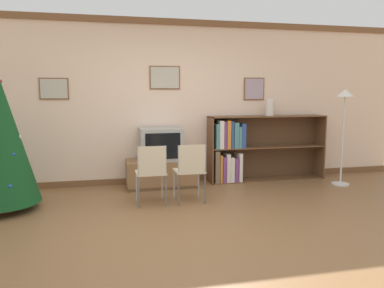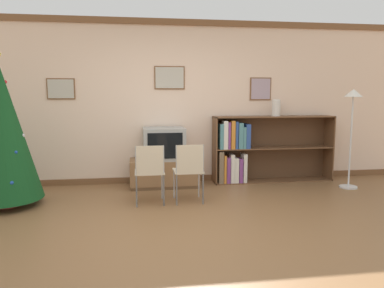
{
  "view_description": "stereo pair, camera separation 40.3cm",
  "coord_description": "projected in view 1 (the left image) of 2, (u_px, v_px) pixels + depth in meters",
  "views": [
    {
      "loc": [
        -0.94,
        -3.85,
        1.5
      ],
      "look_at": [
        0.23,
        1.28,
        0.79
      ],
      "focal_mm": 35.0,
      "sensor_mm": 36.0,
      "label": 1
    },
    {
      "loc": [
        -0.54,
        -3.92,
        1.5
      ],
      "look_at": [
        0.23,
        1.28,
        0.79
      ],
      "focal_mm": 35.0,
      "sensor_mm": 36.0,
      "label": 2
    }
  ],
  "objects": [
    {
      "name": "ground_plane",
      "position": [
        198.0,
        230.0,
        4.13
      ],
      "size": [
        24.0,
        24.0,
        0.0
      ],
      "primitive_type": "plane",
      "color": "brown"
    },
    {
      "name": "folding_chair_left",
      "position": [
        151.0,
        171.0,
        4.98
      ],
      "size": [
        0.4,
        0.4,
        0.82
      ],
      "color": "beige",
      "rests_on": "ground_plane"
    },
    {
      "name": "vase",
      "position": [
        270.0,
        107.0,
        6.42
      ],
      "size": [
        0.14,
        0.14,
        0.28
      ],
      "color": "silver",
      "rests_on": "bookshelf"
    },
    {
      "name": "wall_back",
      "position": [
        164.0,
        102.0,
        6.23
      ],
      "size": [
        8.62,
        0.11,
        2.7
      ],
      "color": "beige",
      "rests_on": "ground_plane"
    },
    {
      "name": "television",
      "position": [
        161.0,
        144.0,
        5.97
      ],
      "size": [
        0.66,
        0.53,
        0.51
      ],
      "color": "#9E9E99",
      "rests_on": "tv_console"
    },
    {
      "name": "tv_console",
      "position": [
        161.0,
        173.0,
        6.03
      ],
      "size": [
        1.1,
        0.54,
        0.44
      ],
      "color": "brown",
      "rests_on": "ground_plane"
    },
    {
      "name": "folding_chair_right",
      "position": [
        190.0,
        169.0,
        5.1
      ],
      "size": [
        0.4,
        0.4,
        0.82
      ],
      "color": "beige",
      "rests_on": "ground_plane"
    },
    {
      "name": "bookshelf",
      "position": [
        245.0,
        149.0,
        6.41
      ],
      "size": [
        2.06,
        0.36,
        1.12
      ],
      "color": "brown",
      "rests_on": "ground_plane"
    },
    {
      "name": "standing_lamp",
      "position": [
        344.0,
        112.0,
        6.02
      ],
      "size": [
        0.28,
        0.28,
        1.57
      ],
      "color": "silver",
      "rests_on": "ground_plane"
    }
  ]
}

